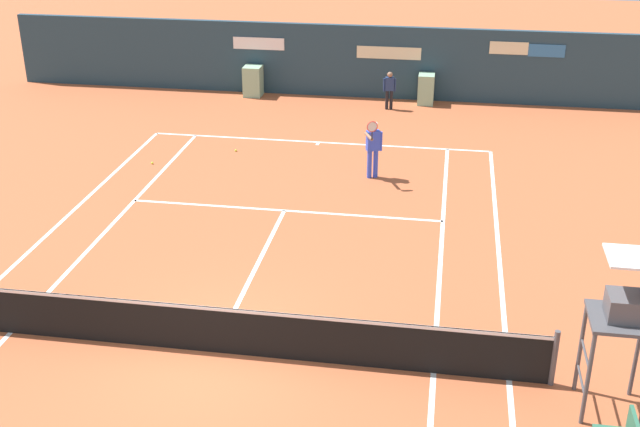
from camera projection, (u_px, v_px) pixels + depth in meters
name	position (u px, v px, depth m)	size (l,w,h in m)	color
ground_plane	(222.00, 335.00, 15.32)	(80.00, 80.00, 0.01)	#B25633
tennis_net	(212.00, 328.00, 14.59)	(12.10, 0.10, 1.07)	#4C4C51
sponsor_back_wall	(342.00, 62.00, 29.52)	(25.00, 1.02, 2.62)	#233D4C
umpire_chair	(624.00, 312.00, 12.55)	(1.00, 1.00, 2.82)	#47474C
player_on_baseline	(373.00, 145.00, 22.20)	(0.49, 0.83, 1.83)	blue
ball_kid_centre_post	(389.00, 88.00, 28.19)	(0.44, 0.21, 1.34)	black
tennis_ball_mid_court	(152.00, 163.00, 23.55)	(0.07, 0.07, 0.07)	#CCE033
tennis_ball_by_sideline	(236.00, 150.00, 24.53)	(0.07, 0.07, 0.07)	#CCE033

